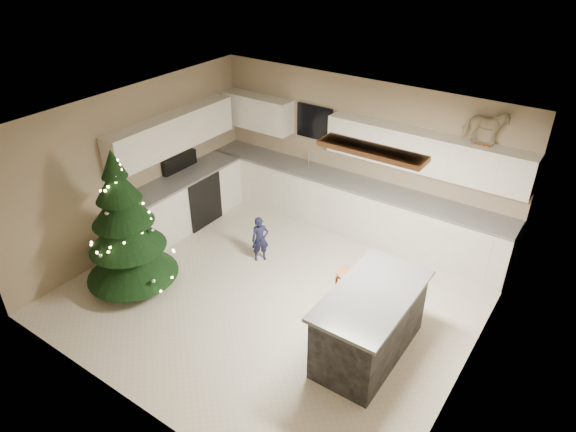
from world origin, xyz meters
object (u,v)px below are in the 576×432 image
object	(u,v)px
christmas_tree	(126,234)
rocking_horse	(485,127)
bar_stool	(348,282)
island	(370,323)
toddler	(260,239)

from	to	relation	value
christmas_tree	rocking_horse	xyz separation A→B (m)	(3.80, 3.34, 1.37)
bar_stool	christmas_tree	bearing A→B (deg)	-155.94
island	rocking_horse	distance (m)	3.17
christmas_tree	toddler	bearing A→B (deg)	54.05
bar_stool	rocking_horse	distance (m)	2.86
island	christmas_tree	distance (m)	3.60
island	christmas_tree	xyz separation A→B (m)	(-3.50, -0.74, 0.42)
bar_stool	rocking_horse	xyz separation A→B (m)	(0.90, 2.05, 1.78)
island	bar_stool	world-z (taller)	island
christmas_tree	rocking_horse	bearing A→B (deg)	41.31
bar_stool	rocking_horse	bearing A→B (deg)	66.21
island	christmas_tree	size ratio (longest dim) A/B	0.78
bar_stool	christmas_tree	distance (m)	3.20
christmas_tree	rocking_horse	distance (m)	5.24
bar_stool	toddler	world-z (taller)	toddler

